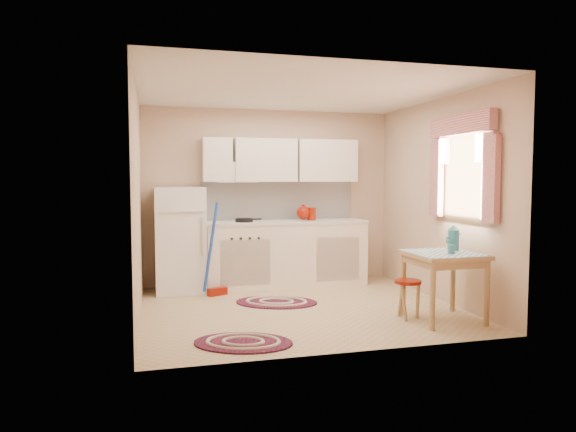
# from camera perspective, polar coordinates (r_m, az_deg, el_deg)

# --- Properties ---
(room_shell) EXTENTS (3.64, 3.60, 2.52)m
(room_shell) POSITION_cam_1_polar(r_m,az_deg,el_deg) (6.18, 2.13, 4.97)
(room_shell) COLOR tan
(room_shell) RESTS_ON ground
(fridge) EXTENTS (0.65, 0.60, 1.40)m
(fridge) POSITION_cam_1_polar(r_m,az_deg,el_deg) (6.98, -11.88, -2.59)
(fridge) COLOR white
(fridge) RESTS_ON ground
(broom) EXTENTS (0.30, 0.22, 1.20)m
(broom) POSITION_cam_1_polar(r_m,az_deg,el_deg) (6.68, -7.91, -3.70)
(broom) COLOR #1B43AA
(broom) RESTS_ON ground
(base_cabinets) EXTENTS (2.25, 0.60, 0.88)m
(base_cabinets) POSITION_cam_1_polar(r_m,az_deg,el_deg) (7.28, -0.26, -4.30)
(base_cabinets) COLOR white
(base_cabinets) RESTS_ON ground
(countertop) EXTENTS (2.27, 0.62, 0.04)m
(countertop) POSITION_cam_1_polar(r_m,az_deg,el_deg) (7.23, -0.26, -0.69)
(countertop) COLOR silver
(countertop) RESTS_ON base_cabinets
(frying_pan) EXTENTS (0.30, 0.30, 0.05)m
(frying_pan) POSITION_cam_1_polar(r_m,az_deg,el_deg) (7.05, -4.89, -0.46)
(frying_pan) COLOR black
(frying_pan) RESTS_ON countertop
(red_kettle) EXTENTS (0.24, 0.23, 0.22)m
(red_kettle) POSITION_cam_1_polar(r_m,az_deg,el_deg) (7.29, 1.72, 0.36)
(red_kettle) COLOR maroon
(red_kettle) RESTS_ON countertop
(red_canister) EXTENTS (0.15, 0.15, 0.16)m
(red_canister) POSITION_cam_1_polar(r_m,az_deg,el_deg) (7.32, 2.63, 0.15)
(red_canister) COLOR maroon
(red_canister) RESTS_ON countertop
(table) EXTENTS (0.72, 0.72, 0.72)m
(table) POSITION_cam_1_polar(r_m,az_deg,el_deg) (5.74, 16.89, -7.54)
(table) COLOR tan
(table) RESTS_ON ground
(stool) EXTENTS (0.34, 0.34, 0.42)m
(stool) POSITION_cam_1_polar(r_m,az_deg,el_deg) (5.74, 13.15, -9.01)
(stool) COLOR maroon
(stool) RESTS_ON ground
(coffee_pot) EXTENTS (0.18, 0.16, 0.31)m
(coffee_pot) POSITION_cam_1_polar(r_m,az_deg,el_deg) (5.86, 17.91, -2.25)
(coffee_pot) COLOR teal
(coffee_pot) RESTS_ON table
(mug) EXTENTS (0.09, 0.09, 0.10)m
(mug) POSITION_cam_1_polar(r_m,az_deg,el_deg) (5.60, 17.71, -3.59)
(mug) COLOR teal
(mug) RESTS_ON table
(rug_center) EXTENTS (1.17, 0.98, 0.02)m
(rug_center) POSITION_cam_1_polar(r_m,az_deg,el_deg) (6.33, -1.29, -9.55)
(rug_center) COLOR maroon
(rug_center) RESTS_ON ground
(rug_left) EXTENTS (1.07, 0.89, 0.02)m
(rug_left) POSITION_cam_1_polar(r_m,az_deg,el_deg) (4.84, -5.01, -13.84)
(rug_left) COLOR maroon
(rug_left) RESTS_ON ground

